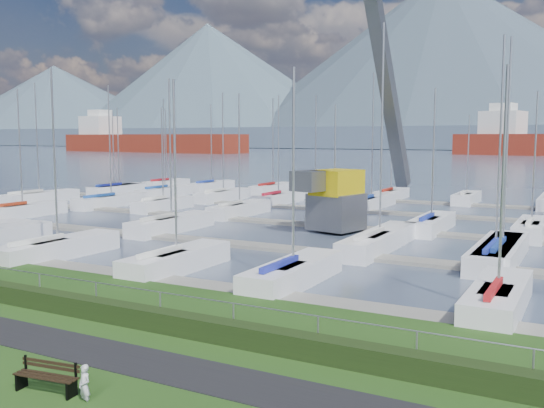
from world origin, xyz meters
The scene contains 9 objects.
path centered at (0.00, -3.00, 0.01)m, with size 160.00×2.00×0.04m, color black.
hedge centered at (0.00, -0.40, 0.35)m, with size 80.00×0.70×0.70m, color black.
fence centered at (0.00, 0.00, 1.20)m, with size 0.04×0.04×80.00m, color #999BA1.
docks centered at (0.00, 26.00, -0.22)m, with size 90.00×41.60×0.25m.
bench_right centered at (2.93, -5.79, 0.42)m, with size 1.84×0.66×0.85m.
person centered at (4.18, -5.72, 0.54)m, with size 0.40×0.26×1.09m, color silver.
crane centered at (-0.77, 25.39, 5.33)m, with size 5.10×13.44×22.35m.
cargo_ship_west centered at (-163.74, 196.41, 3.59)m, with size 95.85×27.55×21.50m.
sailboat_fleet centered at (-2.07, 28.14, 5.36)m, with size 75.01×49.99×13.80m.
Camera 1 is at (15.14, -16.29, 6.59)m, focal length 40.00 mm.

